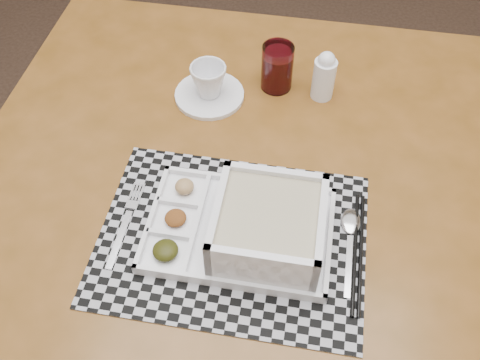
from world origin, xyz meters
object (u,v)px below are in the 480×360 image
at_px(dining_table, 244,209).
at_px(juice_glass, 277,69).
at_px(serving_tray, 259,229).
at_px(creamer_bottle, 324,76).
at_px(cup, 209,80).

distance_m(dining_table, juice_glass, 0.31).
bearing_deg(serving_tray, dining_table, 110.50).
bearing_deg(dining_table, creamer_bottle, 64.87).
xyz_separation_m(serving_tray, cup, (-0.16, 0.35, 0.00)).
xyz_separation_m(cup, juice_glass, (0.14, 0.06, 0.00)).
bearing_deg(creamer_bottle, juice_glass, 172.30).
height_order(dining_table, cup, cup).
relative_size(dining_table, cup, 14.15).
distance_m(juice_glass, creamer_bottle, 0.10).
relative_size(dining_table, juice_glass, 10.44).
xyz_separation_m(dining_table, serving_tray, (0.05, -0.12, 0.13)).
relative_size(dining_table, serving_tray, 3.40).
xyz_separation_m(serving_tray, juice_glass, (-0.02, 0.41, 0.01)).
bearing_deg(serving_tray, creamer_bottle, 78.59).
relative_size(dining_table, creamer_bottle, 9.54).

